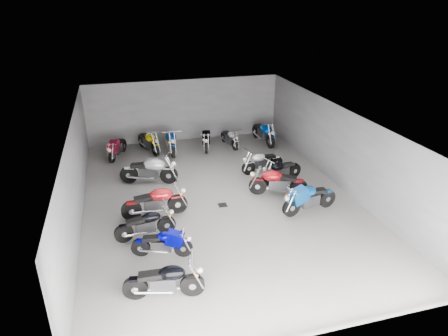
{
  "coord_description": "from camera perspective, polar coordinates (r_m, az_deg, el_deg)",
  "views": [
    {
      "loc": [
        -3.41,
        -13.07,
        7.32
      ],
      "look_at": [
        0.36,
        0.61,
        1.0
      ],
      "focal_mm": 32.0,
      "sensor_mm": 36.0,
      "label": 1
    }
  ],
  "objects": [
    {
      "name": "motorcycle_back_b",
      "position": [
        20.03,
        -10.72,
        3.76
      ],
      "size": [
        0.87,
        2.11,
        0.96
      ],
      "rotation": [
        0.0,
        0.0,
        3.48
      ],
      "color": "black",
      "rests_on": "ground"
    },
    {
      "name": "wall_right",
      "position": [
        16.56,
        16.27,
        2.81
      ],
      "size": [
        0.1,
        14.0,
        3.2
      ],
      "primitive_type": "cube",
      "color": "slate",
      "rests_on": "ground"
    },
    {
      "name": "motorcycle_back_e",
      "position": [
        20.38,
        0.83,
        4.33
      ],
      "size": [
        0.47,
        1.89,
        0.83
      ],
      "rotation": [
        0.0,
        0.0,
        3.3
      ],
      "color": "black",
      "rests_on": "ground"
    },
    {
      "name": "motorcycle_back_a",
      "position": [
        19.67,
        -15.04,
        2.84
      ],
      "size": [
        0.9,
        1.94,
        0.9
      ],
      "rotation": [
        0.0,
        0.0,
        2.75
      ],
      "color": "black",
      "rests_on": "ground"
    },
    {
      "name": "ceiling",
      "position": [
        14.11,
        -0.76,
        7.12
      ],
      "size": [
        10.0,
        14.0,
        0.04
      ],
      "primitive_type": "cube",
      "color": "black",
      "rests_on": "wall_back"
    },
    {
      "name": "ground",
      "position": [
        15.36,
        -0.7,
        -4.45
      ],
      "size": [
        14.0,
        14.0,
        0.0
      ],
      "primitive_type": "plane",
      "color": "gray",
      "rests_on": "ground"
    },
    {
      "name": "motorcycle_left_c",
      "position": [
        13.14,
        -11.08,
        -7.88
      ],
      "size": [
        1.99,
        0.45,
        0.87
      ],
      "rotation": [
        0.0,
        0.0,
        -1.45
      ],
      "color": "black",
      "rests_on": "ground"
    },
    {
      "name": "motorcycle_back_f",
      "position": [
        20.89,
        5.69,
        5.05
      ],
      "size": [
        0.53,
        2.4,
        1.05
      ],
      "rotation": [
        0.0,
        0.0,
        3.24
      ],
      "color": "black",
      "rests_on": "ground"
    },
    {
      "name": "motorcycle_left_b",
      "position": [
        12.21,
        -8.78,
        -10.58
      ],
      "size": [
        1.81,
        0.65,
        0.82
      ],
      "rotation": [
        0.0,
        0.0,
        -1.86
      ],
      "color": "black",
      "rests_on": "ground"
    },
    {
      "name": "motorcycle_right_c",
      "position": [
        14.6,
        12.06,
        -4.24
      ],
      "size": [
        2.23,
        0.59,
        0.99
      ],
      "rotation": [
        0.0,
        0.0,
        1.75
      ],
      "color": "black",
      "rests_on": "ground"
    },
    {
      "name": "motorcycle_back_c",
      "position": [
        19.84,
        -7.63,
        3.91
      ],
      "size": [
        0.48,
        2.38,
        1.05
      ],
      "rotation": [
        0.0,
        0.0,
        3.11
      ],
      "color": "black",
      "rests_on": "ground"
    },
    {
      "name": "motorcycle_left_a",
      "position": [
        10.74,
        -8.47,
        -15.65
      ],
      "size": [
        2.11,
        0.58,
        0.93
      ],
      "rotation": [
        0.0,
        0.0,
        -1.76
      ],
      "color": "black",
      "rests_on": "ground"
    },
    {
      "name": "wall_left",
      "position": [
        14.35,
        -20.42,
        -1.08
      ],
      "size": [
        0.1,
        14.0,
        3.2
      ],
      "primitive_type": "cube",
      "color": "slate",
      "rests_on": "ground"
    },
    {
      "name": "wall_back",
      "position": [
        21.14,
        -5.61,
        8.21
      ],
      "size": [
        10.0,
        0.1,
        3.2
      ],
      "primitive_type": "cube",
      "color": "slate",
      "rests_on": "ground"
    },
    {
      "name": "drain_grate",
      "position": [
        14.94,
        -0.21,
        -5.31
      ],
      "size": [
        0.32,
        0.32,
        0.01
      ],
      "primitive_type": "cube",
      "color": "black",
      "rests_on": "ground"
    },
    {
      "name": "motorcycle_left_d",
      "position": [
        14.19,
        -9.78,
        -4.82
      ],
      "size": [
        2.33,
        0.46,
        1.02
      ],
      "rotation": [
        0.0,
        0.0,
        -1.54
      ],
      "color": "black",
      "rests_on": "ground"
    },
    {
      "name": "motorcycle_left_f",
      "position": [
        16.65,
        -10.62,
        -0.33
      ],
      "size": [
        2.33,
        0.87,
        1.05
      ],
      "rotation": [
        0.0,
        0.0,
        -1.87
      ],
      "color": "black",
      "rests_on": "ground"
    },
    {
      "name": "motorcycle_back_d",
      "position": [
        20.15,
        -2.52,
        4.23
      ],
      "size": [
        0.66,
        2.09,
        0.93
      ],
      "rotation": [
        0.0,
        0.0,
        2.9
      ],
      "color": "black",
      "rests_on": "ground"
    },
    {
      "name": "motorcycle_right_d",
      "position": [
        15.54,
        7.66,
        -2.04
      ],
      "size": [
        2.18,
        0.97,
        1.01
      ],
      "rotation": [
        0.0,
        0.0,
        1.2
      ],
      "color": "black",
      "rests_on": "ground"
    },
    {
      "name": "motorcycle_right_e",
      "position": [
        16.71,
        8.15,
        -0.36
      ],
      "size": [
        1.99,
        0.74,
        0.9
      ],
      "rotation": [
        0.0,
        0.0,
        1.87
      ],
      "color": "black",
      "rests_on": "ground"
    },
    {
      "name": "motorcycle_right_f",
      "position": [
        17.5,
        5.45,
        0.91
      ],
      "size": [
        2.01,
        0.55,
        0.89
      ],
      "rotation": [
        0.0,
        0.0,
        1.76
      ],
      "color": "black",
      "rests_on": "ground"
    }
  ]
}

